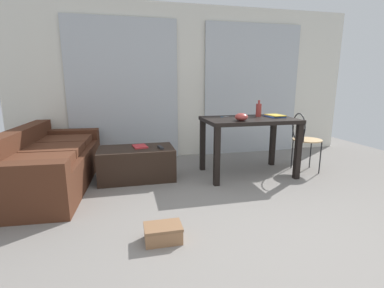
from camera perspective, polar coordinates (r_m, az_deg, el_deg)
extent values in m
plane|color=gray|center=(3.33, 7.13, -10.05)|extent=(7.27, 7.27, 0.00)
cube|color=silver|center=(4.91, -0.39, 12.30)|extent=(5.81, 0.10, 2.51)
cube|color=#B2B7BC|center=(4.70, -13.72, 10.40)|extent=(1.74, 0.03, 2.25)
cube|color=#B2B7BC|center=(5.20, 12.11, 10.64)|extent=(1.74, 0.03, 2.25)
cube|color=#4C2819|center=(3.89, -26.83, -4.80)|extent=(1.02, 2.08, 0.41)
cube|color=#4C2819|center=(3.93, -32.22, 0.12)|extent=(0.32, 2.04, 0.31)
cube|color=#4C2819|center=(4.69, -24.02, 1.75)|extent=(0.91, 0.25, 0.15)
cube|color=#4C2819|center=(2.99, -32.31, -4.75)|extent=(0.91, 0.25, 0.15)
cube|color=#552D1C|center=(4.33, -24.50, 0.51)|extent=(0.69, 0.56, 0.10)
cube|color=#552D1C|center=(3.82, -26.48, -1.16)|extent=(0.69, 0.56, 0.10)
cube|color=#552D1C|center=(3.32, -29.08, -3.34)|extent=(0.69, 0.56, 0.10)
cube|color=black|center=(3.81, -11.21, -3.90)|extent=(0.98, 0.57, 0.42)
cube|color=black|center=(3.89, 11.57, 4.83)|extent=(1.22, 0.76, 0.05)
cube|color=black|center=(3.46, 5.08, -2.61)|extent=(0.07, 0.07, 0.74)
cube|color=black|center=(3.95, 20.77, -1.47)|extent=(0.07, 0.07, 0.74)
cube|color=black|center=(4.08, 2.16, -0.25)|extent=(0.07, 0.07, 0.74)
cube|color=black|center=(4.50, 16.11, 0.48)|extent=(0.07, 0.07, 0.74)
cylinder|color=tan|center=(4.34, 22.42, 0.80)|extent=(0.41, 0.41, 0.02)
cylinder|color=black|center=(4.33, 24.67, -2.61)|extent=(0.02, 0.02, 0.45)
cylinder|color=black|center=(4.57, 23.00, -1.70)|extent=(0.02, 0.02, 0.45)
cylinder|color=black|center=(4.20, 21.26, -2.75)|extent=(0.02, 0.02, 0.45)
cylinder|color=black|center=(4.45, 19.73, -1.80)|extent=(0.02, 0.02, 0.45)
torus|color=black|center=(4.25, 20.90, 3.21)|extent=(0.08, 0.40, 0.40)
cylinder|color=black|center=(4.11, 21.80, 1.60)|extent=(0.02, 0.02, 0.18)
cylinder|color=black|center=(4.42, 19.88, 2.46)|extent=(0.02, 0.02, 0.18)
cylinder|color=#99332D|center=(4.08, 13.42, 6.72)|extent=(0.08, 0.08, 0.18)
cylinder|color=#99332D|center=(4.07, 13.50, 8.33)|extent=(0.03, 0.03, 0.05)
ellipsoid|color=#9E3833|center=(3.58, 10.03, 5.44)|extent=(0.16, 0.16, 0.10)
cube|color=#33519E|center=(4.09, 16.50, 5.43)|extent=(0.22, 0.26, 0.02)
cube|color=gold|center=(4.08, 16.60, 5.65)|extent=(0.21, 0.28, 0.01)
cube|color=#9EA0A5|center=(3.98, 6.70, 5.58)|extent=(0.08, 0.06, 0.00)
torus|color=#3372B2|center=(3.94, 6.15, 5.50)|extent=(0.03, 0.03, 0.00)
cube|color=#9EA0A5|center=(3.97, 6.91, 5.54)|extent=(0.09, 0.01, 0.00)
torus|color=#3372B2|center=(3.94, 6.06, 5.52)|extent=(0.03, 0.03, 0.00)
cube|color=#232326|center=(3.69, -6.43, -0.70)|extent=(0.07, 0.16, 0.03)
cube|color=red|center=(3.81, -10.55, -0.47)|extent=(0.21, 0.26, 0.02)
cube|color=#996B47|center=(2.41, -5.90, -17.85)|extent=(0.30, 0.20, 0.11)
cube|color=brown|center=(2.37, -5.94, -16.41)|extent=(0.30, 0.21, 0.02)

